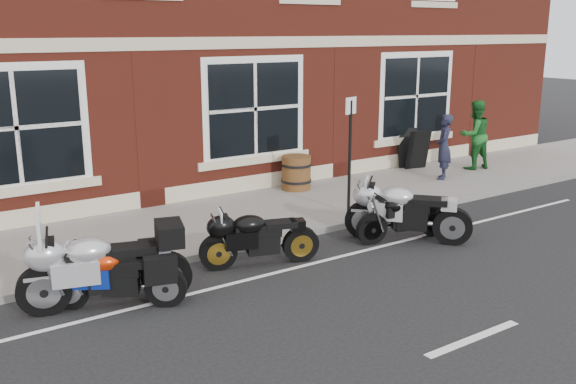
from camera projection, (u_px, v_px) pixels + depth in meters
name	position (u px, v px, depth m)	size (l,w,h in m)	color
ground	(324.00, 266.00, 10.24)	(80.00, 80.00, 0.00)	black
sidewalk	(231.00, 218.00, 12.63)	(30.00, 3.00, 0.12)	slate
kerb	(275.00, 239.00, 11.36)	(30.00, 0.16, 0.12)	slate
moto_touring_silver	(100.00, 264.00, 8.60)	(2.26, 0.81, 1.51)	black
moto_sport_red	(114.00, 274.00, 8.62)	(1.66, 1.05, 0.84)	black
moto_sport_black	(257.00, 236.00, 10.15)	(1.89, 0.71, 0.88)	black
moto_sport_silver	(405.00, 210.00, 11.34)	(1.59, 1.76, 1.01)	black
moto_naked_black	(401.00, 214.00, 11.41)	(1.84, 0.53, 0.84)	black
pedestrian_left	(444.00, 147.00, 15.53)	(0.58, 0.38, 1.59)	#1A1C2F
pedestrian_right	(475.00, 135.00, 16.65)	(0.87, 0.68, 1.79)	#195A21
a_board_sign	(413.00, 149.00, 16.83)	(0.62, 0.41, 1.03)	black
barrel_planter	(296.00, 173.00, 14.62)	(0.70, 0.70, 0.77)	#522616
parking_sign	(350.00, 147.00, 12.53)	(0.32, 0.10, 2.29)	black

